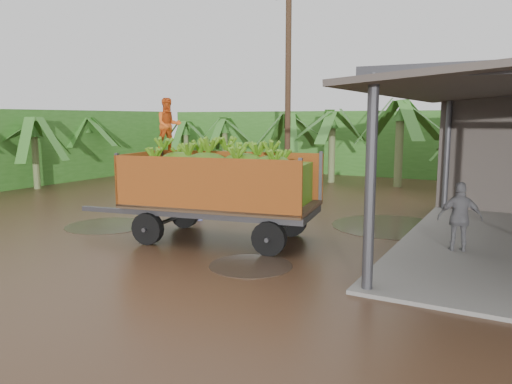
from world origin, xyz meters
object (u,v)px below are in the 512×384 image
banana_trailer (221,185)px  man_blue (197,193)px  utility_pole (288,89)px  man_grey (460,218)px

banana_trailer → man_blue: 2.89m
utility_pole → man_blue: bearing=-91.7°
man_blue → utility_pole: utility_pole is taller
banana_trailer → man_blue: (-2.11, 1.87, -0.62)m
man_blue → man_grey: 7.83m
man_blue → utility_pole: bearing=-69.8°
banana_trailer → utility_pole: bearing=93.4°
banana_trailer → man_blue: bearing=128.7°
banana_trailer → man_grey: banana_trailer is taller
banana_trailer → man_grey: bearing=5.5°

